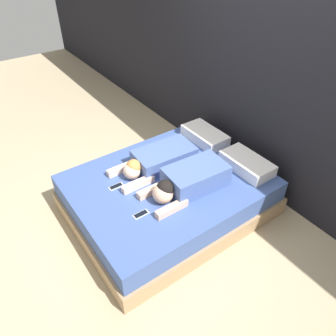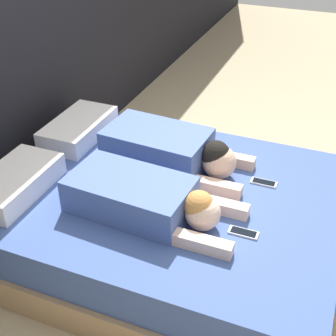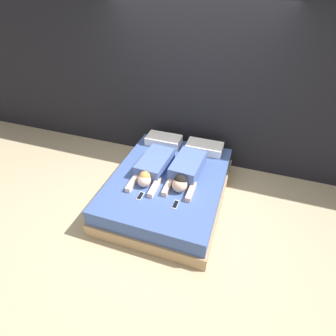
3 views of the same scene
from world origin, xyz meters
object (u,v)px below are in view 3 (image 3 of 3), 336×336
at_px(pillow_head_left, 164,140).
at_px(person_right, 186,170).
at_px(person_left, 153,166).
at_px(pillow_head_right, 204,147).
at_px(cell_phone_left, 140,196).
at_px(bed, 168,188).
at_px(cell_phone_right, 175,204).

bearing_deg(pillow_head_left, person_right, -50.95).
xyz_separation_m(pillow_head_left, person_right, (0.59, -0.73, 0.05)).
bearing_deg(person_left, pillow_head_right, 52.68).
height_order(pillow_head_left, cell_phone_left, pillow_head_left).
distance_m(bed, cell_phone_left, 0.59).
bearing_deg(pillow_head_left, cell_phone_right, -64.63).
distance_m(person_right, cell_phone_left, 0.74).
distance_m(pillow_head_left, person_left, 0.78).
distance_m(person_right, cell_phone_right, 0.59).
distance_m(bed, cell_phone_right, 0.62).
relative_size(pillow_head_left, person_left, 0.60).
bearing_deg(person_right, pillow_head_right, 81.63).
bearing_deg(cell_phone_right, bed, 118.29).
xyz_separation_m(bed, pillow_head_left, (-0.35, 0.80, 0.29)).
relative_size(bed, person_left, 2.12).
height_order(bed, person_left, person_left).
height_order(pillow_head_right, cell_phone_left, pillow_head_right).
relative_size(bed, pillow_head_right, 3.55).
bearing_deg(person_left, cell_phone_left, -86.76).
relative_size(pillow_head_right, person_left, 0.60).
xyz_separation_m(pillow_head_left, person_left, (0.11, -0.77, 0.03)).
height_order(person_left, cell_phone_left, person_left).
bearing_deg(bed, pillow_head_right, 66.54).
distance_m(person_left, cell_phone_left, 0.54).
xyz_separation_m(person_right, cell_phone_left, (-0.45, -0.58, -0.11)).
relative_size(bed, cell_phone_left, 13.24).
bearing_deg(person_left, cell_phone_right, -46.16).
distance_m(person_left, person_right, 0.49).
relative_size(pillow_head_right, cell_phone_left, 3.73).
height_order(person_right, cell_phone_right, person_right).
relative_size(bed, cell_phone_right, 13.24).
bearing_deg(person_right, cell_phone_right, -87.08).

